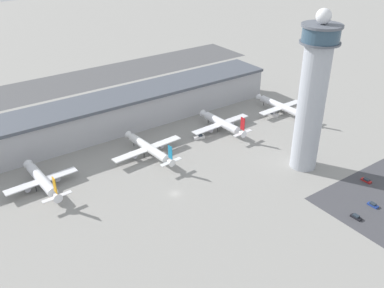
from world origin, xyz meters
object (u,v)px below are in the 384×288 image
Objects in this scene: airplane_gate_bravo at (42,180)px; car_silver_sedan at (356,217)px; airplane_gate_charlie at (149,148)px; car_yellow_taxi at (373,205)px; control_tower at (312,94)px; car_maroon_suv at (366,180)px; airplane_gate_delta at (222,123)px; service_truck_catering at (199,137)px; service_truck_baggage at (272,114)px; airplane_gate_echo at (282,107)px.

airplane_gate_bravo is 129.00m from car_silver_sedan.
airplane_gate_charlie is 102.17m from car_yellow_taxi.
control_tower is 15.71× the size of car_maroon_suv.
airplane_gate_bravo is 97.39m from airplane_gate_delta.
control_tower reaches higher than airplane_gate_delta.
car_maroon_suv is at bearing 42.70° from car_yellow_taxi.
service_truck_catering is 1.45× the size of car_yellow_taxi.
airplane_gate_delta is at bearing 86.62° from car_silver_sedan.
service_truck_baggage is (28.09, 48.03, -34.88)m from control_tower.
car_silver_sedan reaches higher than car_maroon_suv.
airplane_gate_echo is at bearing -4.48° from service_truck_baggage.
airplane_gate_bravo is at bearing 135.59° from car_silver_sedan.
airplane_gate_charlie is at bearing 179.31° from service_truck_baggage.
service_truck_catering is (-15.54, -0.53, -3.37)m from airplane_gate_delta.
airplane_gate_bravo is at bearing 178.98° from service_truck_catering.
service_truck_baggage is at bearing -1.45° from airplane_gate_bravo.
airplane_gate_echo reaches higher than car_yellow_taxi.
service_truck_catering is at bearing 114.99° from control_tower.
airplane_gate_bravo reaches higher than service_truck_catering.
airplane_gate_echo is 7.66m from service_truck_baggage.
airplane_gate_delta is (-7.74, 50.46, -31.59)m from control_tower.
service_truck_catering is 1.44× the size of car_silver_sedan.
control_tower is at bearing 116.32° from car_maroon_suv.
airplane_gate_delta is 78.81m from car_maroon_suv.
car_silver_sedan is at bearing -119.10° from airplane_gate_echo.
airplane_gate_charlie is at bearing -178.31° from service_truck_catering.
airplane_gate_echo is 9.10× the size of car_silver_sedan.
car_maroon_suv reaches higher than car_yellow_taxi.
control_tower reaches higher than car_silver_sedan.
airplane_gate_echo is 76.49m from car_maroon_suv.
car_silver_sedan is (-13.01, -38.83, -35.26)m from control_tower.
car_silver_sedan is at bearing -115.32° from service_truck_baggage.
airplane_gate_delta is at bearing 105.01° from car_maroon_suv.
airplane_gate_echo reaches higher than car_maroon_suv.
car_maroon_suv is (66.87, -74.60, -4.06)m from airplane_gate_charlie.
car_maroon_suv is at bearing -48.13° from airplane_gate_charlie.
service_truck_baggage reaches higher than car_maroon_suv.
service_truck_baggage is (82.30, -1.00, -3.64)m from airplane_gate_charlie.
control_tower reaches higher than airplane_gate_echo.
airplane_gate_charlie is at bearing 179.01° from airplane_gate_echo.
service_truck_catering is 0.85× the size of service_truck_baggage.
control_tower is at bearing -81.28° from airplane_gate_delta.
airplane_gate_delta is 42.88m from airplane_gate_echo.
airplane_gate_bravo reaches higher than car_yellow_taxi.
service_truck_catering is 51.40m from service_truck_baggage.
airplane_gate_charlie is 8.30× the size of car_maroon_suv.
car_yellow_taxi is (22.52, -87.89, -0.35)m from service_truck_catering.
service_truck_catering reaches higher than car_silver_sedan.
service_truck_baggage is 1.61× the size of car_maroon_suv.
airplane_gate_echo reaches higher than service_truck_catering.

